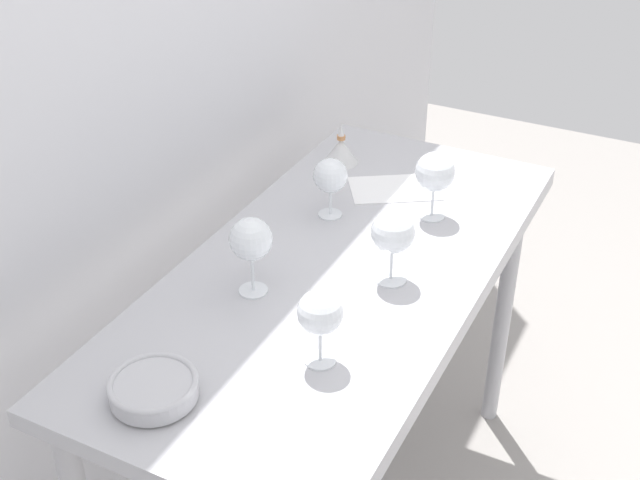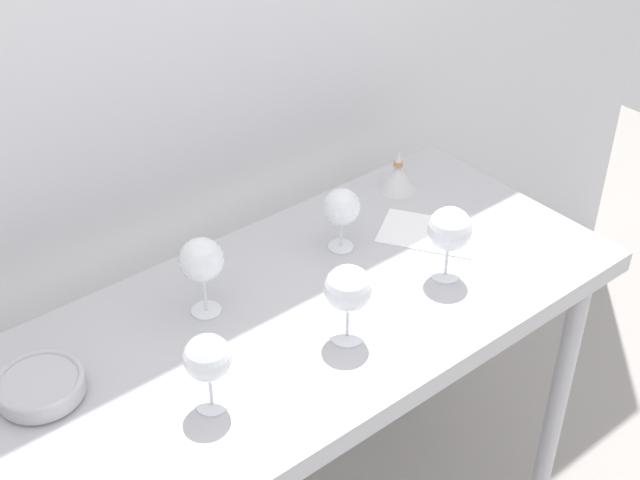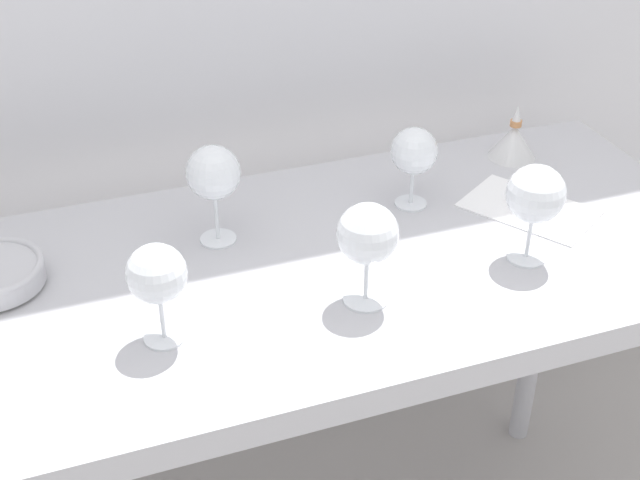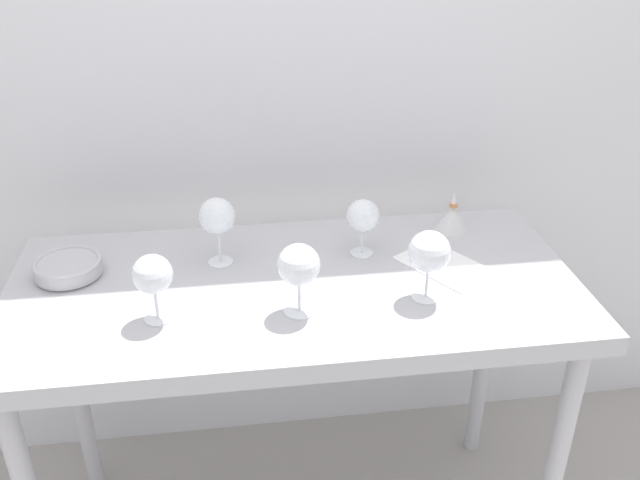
# 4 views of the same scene
# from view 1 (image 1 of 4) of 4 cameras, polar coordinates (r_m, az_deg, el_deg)

# --- Properties ---
(back_wall) EXTENTS (3.80, 0.04, 2.60)m
(back_wall) POSITION_cam_1_polar(r_m,az_deg,el_deg) (1.99, -11.87, 11.68)
(back_wall) COLOR silver
(back_wall) RESTS_ON ground_plane
(steel_counter) EXTENTS (1.40, 0.65, 0.90)m
(steel_counter) POSITION_cam_1_polar(r_m,az_deg,el_deg) (1.99, 1.20, -4.21)
(steel_counter) COLOR #B4B4B9
(steel_counter) RESTS_ON ground_plane
(wine_glass_near_left) EXTENTS (0.09, 0.09, 0.16)m
(wine_glass_near_left) POSITION_cam_1_polar(r_m,az_deg,el_deg) (1.59, 0.01, -5.03)
(wine_glass_near_left) COLOR white
(wine_glass_near_left) RESTS_ON steel_counter
(wine_glass_near_center) EXTENTS (0.10, 0.10, 0.17)m
(wine_glass_near_center) POSITION_cam_1_polar(r_m,az_deg,el_deg) (1.82, 5.00, 0.51)
(wine_glass_near_center) COLOR white
(wine_glass_near_center) RESTS_ON steel_counter
(wine_glass_far_right) EXTENTS (0.09, 0.09, 0.16)m
(wine_glass_far_right) POSITION_cam_1_polar(r_m,az_deg,el_deg) (2.07, 0.71, 4.28)
(wine_glass_far_right) COLOR white
(wine_glass_far_right) RESTS_ON steel_counter
(wine_glass_far_left) EXTENTS (0.09, 0.09, 0.18)m
(wine_glass_far_left) POSITION_cam_1_polar(r_m,az_deg,el_deg) (1.78, -4.69, -0.05)
(wine_glass_far_left) COLOR white
(wine_glass_far_left) RESTS_ON steel_counter
(wine_glass_near_right) EXTENTS (0.10, 0.10, 0.17)m
(wine_glass_near_right) POSITION_cam_1_polar(r_m,az_deg,el_deg) (2.07, 7.77, 4.49)
(wine_glass_near_right) COLOR white
(wine_glass_near_right) RESTS_ON steel_counter
(tasting_sheet_upper) EXTENTS (0.25, 0.28, 0.00)m
(tasting_sheet_upper) POSITION_cam_1_polar(r_m,az_deg,el_deg) (2.24, 5.06, 3.48)
(tasting_sheet_upper) COLOR white
(tasting_sheet_upper) RESTS_ON steel_counter
(tasting_bowl) EXTENTS (0.17, 0.17, 0.05)m
(tasting_bowl) POSITION_cam_1_polar(r_m,az_deg,el_deg) (1.59, -11.17, -9.81)
(tasting_bowl) COLOR beige
(tasting_bowl) RESTS_ON steel_counter
(decanter_funnel) EXTENTS (0.10, 0.10, 0.11)m
(decanter_funnel) POSITION_cam_1_polar(r_m,az_deg,el_deg) (2.36, 1.42, 6.07)
(decanter_funnel) COLOR silver
(decanter_funnel) RESTS_ON steel_counter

